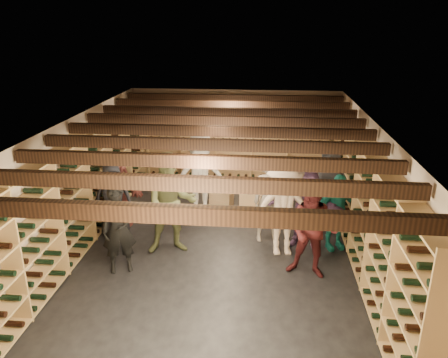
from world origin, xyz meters
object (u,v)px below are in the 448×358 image
at_px(person_11, 306,208).
at_px(person_3, 284,209).
at_px(crate_stack_right, 252,202).
at_px(person_0, 113,201).
at_px(crate_loose, 255,215).
at_px(person_9, 201,177).
at_px(person_7, 269,200).
at_px(person_4, 336,212).
at_px(person_8, 313,230).
at_px(person_1, 119,229).
at_px(person_5, 118,190).
at_px(person_12, 329,183).
at_px(person_2, 171,204).
at_px(crate_stack_left, 222,195).

bearing_deg(person_11, person_3, -128.12).
height_order(crate_stack_right, person_0, person_0).
distance_m(crate_loose, person_9, 1.46).
height_order(person_3, person_7, person_3).
bearing_deg(person_4, person_11, 154.24).
bearing_deg(person_8, crate_stack_right, 128.11).
distance_m(person_3, person_9, 2.26).
bearing_deg(person_1, person_9, 44.75).
relative_size(crate_loose, person_4, 0.34).
bearing_deg(person_5, person_7, 13.41).
relative_size(person_0, person_12, 0.87).
bearing_deg(person_8, person_4, 77.48).
height_order(person_8, person_12, person_12).
distance_m(person_4, person_5, 4.40).
bearing_deg(crate_stack_right, person_0, -152.78).
xyz_separation_m(person_2, person_3, (2.04, 0.12, -0.06)).
bearing_deg(person_7, person_5, 160.30).
height_order(crate_loose, person_7, person_7).
xyz_separation_m(person_4, person_9, (-2.71, 1.15, 0.20)).
distance_m(person_3, person_5, 3.51).
xyz_separation_m(person_2, person_8, (2.49, -0.60, -0.11)).
height_order(person_0, person_12, person_12).
relative_size(crate_stack_right, person_8, 0.33).
xyz_separation_m(crate_stack_right, crate_loose, (0.07, -0.31, -0.17)).
height_order(person_4, person_8, person_8).
bearing_deg(crate_stack_left, person_4, -38.23).
distance_m(person_0, person_7, 3.04).
height_order(crate_stack_left, person_11, person_11).
height_order(crate_stack_right, person_9, person_9).
xyz_separation_m(crate_loose, person_3, (0.55, -1.44, 0.81)).
bearing_deg(person_9, person_8, -62.53).
bearing_deg(person_4, person_12, 70.11).
height_order(person_7, person_9, person_9).
bearing_deg(person_3, crate_stack_right, 100.89).
height_order(crate_loose, person_0, person_0).
height_order(person_1, person_9, person_9).
xyz_separation_m(person_5, person_12, (4.36, 0.53, 0.12)).
xyz_separation_m(crate_stack_left, person_5, (-2.04, -1.21, 0.51)).
relative_size(person_0, person_7, 0.92).
distance_m(crate_stack_left, crate_loose, 1.06).
bearing_deg(crate_stack_left, person_7, -56.27).
distance_m(crate_stack_right, person_3, 1.97).
height_order(crate_stack_right, person_7, person_7).
height_order(person_0, person_3, person_3).
bearing_deg(person_12, person_0, -155.60).
distance_m(person_4, person_8, 1.15).
relative_size(crate_stack_right, crate_loose, 1.12).
relative_size(person_1, person_11, 1.00).
bearing_deg(person_11, person_12, 75.84).
relative_size(person_5, person_12, 0.87).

